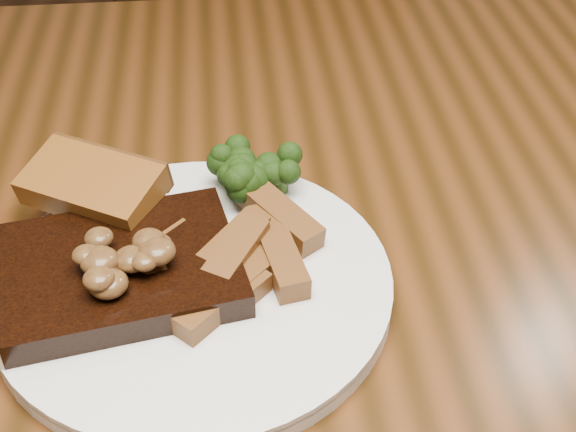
% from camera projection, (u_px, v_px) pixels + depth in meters
% --- Properties ---
extents(dining_table, '(1.60, 0.90, 0.75)m').
position_uv_depth(dining_table, '(275.00, 312.00, 0.70)').
color(dining_table, '#4C270F').
rests_on(dining_table, ground).
extents(chair_far, '(0.48, 0.48, 0.86)m').
position_uv_depth(chair_far, '(251.00, 111.00, 1.31)').
color(chair_far, black).
rests_on(chair_far, ground).
extents(plate, '(0.35, 0.35, 0.01)m').
position_uv_depth(plate, '(194.00, 287.00, 0.58)').
color(plate, white).
rests_on(plate, dining_table).
extents(steak, '(0.18, 0.15, 0.02)m').
position_uv_depth(steak, '(121.00, 271.00, 0.57)').
color(steak, black).
rests_on(steak, plate).
extents(steak_bone, '(0.15, 0.04, 0.02)m').
position_uv_depth(steak_bone, '(117.00, 333.00, 0.53)').
color(steak_bone, beige).
rests_on(steak_bone, plate).
extents(mushroom_pile, '(0.07, 0.07, 0.03)m').
position_uv_depth(mushroom_pile, '(126.00, 247.00, 0.55)').
color(mushroom_pile, brown).
rests_on(mushroom_pile, steak).
extents(garlic_bread, '(0.12, 0.10, 0.02)m').
position_uv_depth(garlic_bread, '(96.00, 205.00, 0.63)').
color(garlic_bread, brown).
rests_on(garlic_bread, plate).
extents(potato_wedges, '(0.11, 0.11, 0.02)m').
position_uv_depth(potato_wedges, '(265.00, 261.00, 0.58)').
color(potato_wedges, brown).
rests_on(potato_wedges, plate).
extents(broccoli_cluster, '(0.07, 0.07, 0.04)m').
position_uv_depth(broccoli_cluster, '(255.00, 183.00, 0.64)').
color(broccoli_cluster, '#1C370C').
rests_on(broccoli_cluster, plate).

